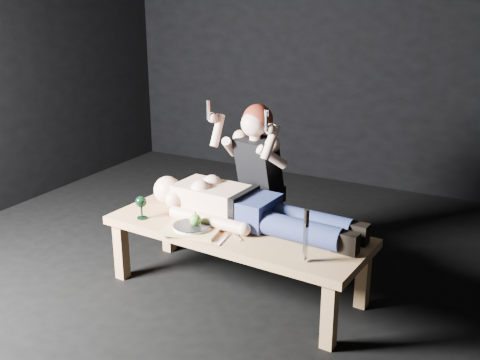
{
  "coord_description": "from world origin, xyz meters",
  "views": [
    {
      "loc": [
        1.61,
        -2.91,
        1.88
      ],
      "look_at": [
        0.02,
        0.06,
        0.75
      ],
      "focal_mm": 42.96,
      "sensor_mm": 36.0,
      "label": 1
    }
  ],
  "objects_px": {
    "lying_man": "(251,206)",
    "goblet": "(141,207)",
    "serving_tray": "(192,229)",
    "table": "(236,260)",
    "carving_knife": "(306,236)",
    "kneeling_woman": "(265,179)"
  },
  "relations": [
    {
      "from": "goblet",
      "to": "carving_knife",
      "type": "relative_size",
      "value": 0.51
    },
    {
      "from": "serving_tray",
      "to": "carving_knife",
      "type": "bearing_deg",
      "value": -4.2
    },
    {
      "from": "goblet",
      "to": "carving_knife",
      "type": "bearing_deg",
      "value": -3.53
    },
    {
      "from": "serving_tray",
      "to": "table",
      "type": "bearing_deg",
      "value": 39.48
    },
    {
      "from": "table",
      "to": "goblet",
      "type": "distance_m",
      "value": 0.7
    },
    {
      "from": "table",
      "to": "goblet",
      "type": "relative_size",
      "value": 10.86
    },
    {
      "from": "lying_man",
      "to": "serving_tray",
      "type": "height_order",
      "value": "lying_man"
    },
    {
      "from": "lying_man",
      "to": "serving_tray",
      "type": "distance_m",
      "value": 0.4
    },
    {
      "from": "lying_man",
      "to": "carving_knife",
      "type": "relative_size",
      "value": 5.23
    },
    {
      "from": "lying_man",
      "to": "kneeling_woman",
      "type": "relative_size",
      "value": 1.36
    },
    {
      "from": "table",
      "to": "lying_man",
      "type": "relative_size",
      "value": 1.06
    },
    {
      "from": "table",
      "to": "carving_knife",
      "type": "relative_size",
      "value": 5.53
    },
    {
      "from": "kneeling_woman",
      "to": "lying_man",
      "type": "bearing_deg",
      "value": -60.05
    },
    {
      "from": "lying_man",
      "to": "goblet",
      "type": "distance_m",
      "value": 0.72
    },
    {
      "from": "table",
      "to": "carving_knife",
      "type": "xyz_separation_m",
      "value": [
        0.56,
        -0.23,
        0.38
      ]
    },
    {
      "from": "kneeling_woman",
      "to": "carving_knife",
      "type": "height_order",
      "value": "kneeling_woman"
    },
    {
      "from": "table",
      "to": "serving_tray",
      "type": "height_order",
      "value": "serving_tray"
    },
    {
      "from": "table",
      "to": "goblet",
      "type": "xyz_separation_m",
      "value": [
        -0.61,
        -0.16,
        0.3
      ]
    },
    {
      "from": "lying_man",
      "to": "goblet",
      "type": "height_order",
      "value": "lying_man"
    },
    {
      "from": "kneeling_woman",
      "to": "goblet",
      "type": "relative_size",
      "value": 7.56
    },
    {
      "from": "goblet",
      "to": "carving_knife",
      "type": "distance_m",
      "value": 1.17
    },
    {
      "from": "kneeling_woman",
      "to": "goblet",
      "type": "distance_m",
      "value": 0.92
    }
  ]
}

